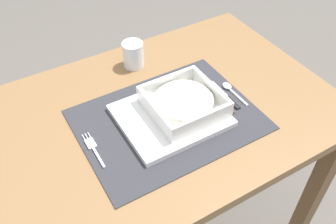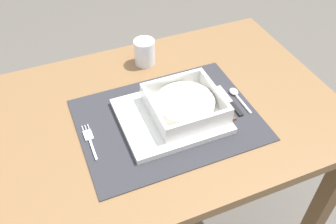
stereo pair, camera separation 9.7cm
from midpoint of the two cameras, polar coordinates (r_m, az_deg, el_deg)
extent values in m
cube|color=brown|center=(1.03, -3.94, -0.45)|extent=(0.98, 0.67, 0.03)
cube|color=brown|center=(1.37, 19.81, -11.70)|extent=(0.05, 0.05, 0.68)
cube|color=brown|center=(1.44, -24.79, -9.98)|extent=(0.05, 0.05, 0.68)
cube|color=brown|center=(1.62, 5.89, 2.23)|extent=(0.05, 0.05, 0.68)
cube|color=#2D2D33|center=(0.99, -2.80, -1.32)|extent=(0.47, 0.35, 0.00)
cube|color=white|center=(0.99, -2.40, -0.68)|extent=(0.27, 0.23, 0.02)
cube|color=white|center=(0.99, -0.37, 0.61)|extent=(0.19, 0.19, 0.01)
cube|color=white|center=(0.94, -5.01, -0.14)|extent=(0.01, 0.19, 0.04)
cube|color=white|center=(1.01, 3.96, 3.41)|extent=(0.01, 0.19, 0.04)
cube|color=white|center=(0.92, 2.39, -1.50)|extent=(0.17, 0.01, 0.04)
cube|color=white|center=(1.03, -2.85, 4.54)|extent=(0.17, 0.01, 0.04)
cylinder|color=silver|center=(0.98, -0.38, 1.37)|extent=(0.16, 0.16, 0.03)
cube|color=silver|center=(0.92, -13.67, -7.03)|extent=(0.01, 0.07, 0.00)
cube|color=silver|center=(0.96, -14.76, -4.88)|extent=(0.02, 0.04, 0.00)
cylinder|color=silver|center=(0.97, -15.72, -3.98)|extent=(0.00, 0.02, 0.00)
cylinder|color=silver|center=(0.98, -15.30, -3.82)|extent=(0.00, 0.02, 0.00)
cylinder|color=silver|center=(0.98, -14.88, -3.65)|extent=(0.00, 0.02, 0.00)
cube|color=silver|center=(1.06, 8.33, 2.12)|extent=(0.01, 0.08, 0.00)
ellipsoid|color=silver|center=(1.09, 6.62, 3.92)|extent=(0.02, 0.03, 0.01)
cube|color=black|center=(1.04, 7.35, 1.32)|extent=(0.01, 0.06, 0.01)
cube|color=silver|center=(1.08, 5.27, 3.41)|extent=(0.01, 0.08, 0.00)
cube|color=#59331E|center=(1.02, 6.34, 0.64)|extent=(0.01, 0.06, 0.01)
cube|color=silver|center=(1.06, 4.22, 2.84)|extent=(0.01, 0.08, 0.00)
cylinder|color=white|center=(1.16, -7.83, 8.71)|extent=(0.07, 0.07, 0.08)
cylinder|color=gold|center=(1.17, -7.72, 7.78)|extent=(0.05, 0.05, 0.03)
camera|label=1|loc=(0.05, -92.87, -2.78)|focal=39.40mm
camera|label=2|loc=(0.05, 87.13, 2.78)|focal=39.40mm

